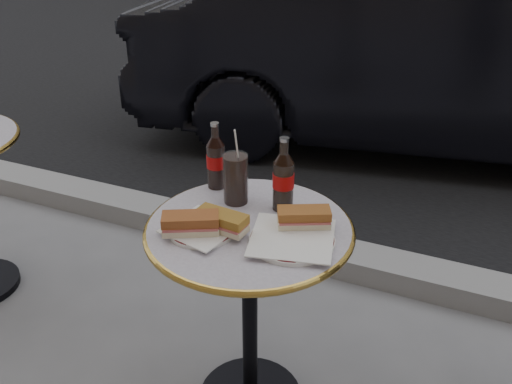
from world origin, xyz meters
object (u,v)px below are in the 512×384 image
at_px(plate_left, 202,230).
at_px(cola_glass, 236,179).
at_px(bistro_table, 250,321).
at_px(cola_bottle_right, 283,174).
at_px(plate_right, 292,240).
at_px(parked_car, 434,52).
at_px(cola_bottle_left, 216,155).

xyz_separation_m(plate_left, cola_glass, (0.01, 0.20, 0.08)).
distance_m(bistro_table, cola_bottle_right, 0.51).
bearing_deg(plate_left, cola_bottle_right, 52.55).
distance_m(plate_right, parked_car, 2.62).
bearing_deg(cola_glass, parked_car, 83.77).
xyz_separation_m(cola_bottle_right, cola_glass, (-0.15, -0.02, -0.04)).
relative_size(bistro_table, parked_car, 0.19).
height_order(bistro_table, cola_glass, cola_glass).
relative_size(bistro_table, plate_left, 3.75).
bearing_deg(cola_glass, plate_left, -94.28).
relative_size(cola_glass, parked_car, 0.04).
bearing_deg(plate_left, bistro_table, 36.50).
bearing_deg(cola_bottle_right, bistro_table, -111.89).
xyz_separation_m(cola_glass, parked_car, (0.27, 2.47, -0.17)).
distance_m(bistro_table, parked_car, 2.61).
bearing_deg(cola_bottle_right, plate_left, -127.45).
xyz_separation_m(plate_left, plate_right, (0.26, 0.05, 0.00)).
relative_size(bistro_table, cola_glass, 4.51).
height_order(plate_left, cola_glass, cola_glass).
distance_m(cola_bottle_right, parked_car, 2.47).
xyz_separation_m(plate_left, parked_car, (0.28, 2.67, -0.10)).
distance_m(cola_bottle_left, cola_bottle_right, 0.26).
bearing_deg(bistro_table, parked_car, 86.19).
bearing_deg(plate_left, cola_bottle_left, 108.10).
bearing_deg(cola_bottle_left, parked_car, 81.22).
relative_size(plate_left, plate_right, 0.81).
height_order(plate_right, cola_glass, cola_glass).
bearing_deg(plate_right, bistro_table, 167.73).
height_order(plate_right, parked_car, parked_car).
relative_size(bistro_table, plate_right, 3.03).
bearing_deg(cola_glass, plate_right, -31.19).
bearing_deg(cola_glass, cola_bottle_left, 146.65).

